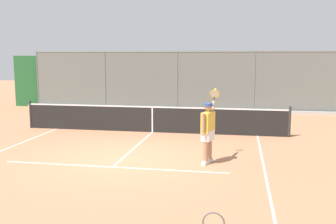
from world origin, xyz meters
TOP-DOWN VIEW (x-y plane):
  - ground_plane at (0.00, 0.00)m, footprint 60.00×60.00m
  - court_line_markings at (0.00, 1.07)m, footprint 7.61×8.47m
  - fence_backdrop at (0.00, -10.30)m, footprint 18.28×1.37m
  - tennis_net at (0.00, -3.88)m, footprint 9.78×0.09m
  - tennis_player at (-2.34, -0.05)m, footprint 0.44×1.36m

SIDE VIEW (x-z plane):
  - ground_plane at x=0.00m, z-range 0.00..0.00m
  - court_line_markings at x=0.00m, z-range 0.00..0.01m
  - tennis_net at x=0.00m, z-range -0.04..1.03m
  - tennis_player at x=-2.34m, z-range -0.02..1.87m
  - fence_backdrop at x=0.00m, z-range -0.13..2.89m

